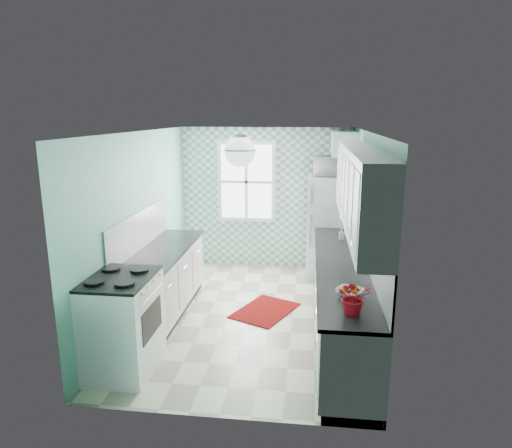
# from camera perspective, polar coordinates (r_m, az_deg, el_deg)

# --- Properties ---
(floor) EXTENTS (3.00, 4.40, 0.02)m
(floor) POSITION_cam_1_polar(r_m,az_deg,el_deg) (6.45, -0.72, -11.46)
(floor) COLOR beige
(floor) RESTS_ON ground
(ceiling) EXTENTS (3.00, 4.40, 0.02)m
(ceiling) POSITION_cam_1_polar(r_m,az_deg,el_deg) (5.84, -0.80, 11.52)
(ceiling) COLOR white
(ceiling) RESTS_ON wall_back
(wall_back) EXTENTS (3.00, 0.02, 2.50)m
(wall_back) POSITION_cam_1_polar(r_m,az_deg,el_deg) (8.17, 1.29, 3.22)
(wall_back) COLOR #66B39C
(wall_back) RESTS_ON floor
(wall_front) EXTENTS (3.00, 0.02, 2.50)m
(wall_front) POSITION_cam_1_polar(r_m,az_deg,el_deg) (3.95, -5.04, -8.35)
(wall_front) COLOR #66B39C
(wall_front) RESTS_ON floor
(wall_left) EXTENTS (0.02, 4.40, 2.50)m
(wall_left) POSITION_cam_1_polar(r_m,az_deg,el_deg) (6.40, -14.29, -0.13)
(wall_left) COLOR #66B39C
(wall_left) RESTS_ON floor
(wall_right) EXTENTS (0.02, 4.40, 2.50)m
(wall_right) POSITION_cam_1_polar(r_m,az_deg,el_deg) (6.02, 13.65, -0.95)
(wall_right) COLOR #66B39C
(wall_right) RESTS_ON floor
(accent_wall) EXTENTS (3.00, 0.01, 2.50)m
(accent_wall) POSITION_cam_1_polar(r_m,az_deg,el_deg) (8.15, 1.28, 3.20)
(accent_wall) COLOR #62A591
(accent_wall) RESTS_ON wall_back
(window) EXTENTS (1.04, 0.05, 1.44)m
(window) POSITION_cam_1_polar(r_m,az_deg,el_deg) (8.11, -1.20, 5.30)
(window) COLOR white
(window) RESTS_ON wall_back
(backsplash_right) EXTENTS (0.02, 3.60, 0.51)m
(backsplash_right) POSITION_cam_1_polar(r_m,az_deg,el_deg) (5.65, 13.85, -2.49)
(backsplash_right) COLOR white
(backsplash_right) RESTS_ON wall_right
(backsplash_left) EXTENTS (0.02, 2.15, 0.51)m
(backsplash_left) POSITION_cam_1_polar(r_m,az_deg,el_deg) (6.33, -14.32, -0.78)
(backsplash_left) COLOR white
(backsplash_left) RESTS_ON wall_left
(upper_cabinets_right) EXTENTS (0.33, 3.20, 0.90)m
(upper_cabinets_right) POSITION_cam_1_polar(r_m,az_deg,el_deg) (5.28, 12.88, 4.31)
(upper_cabinets_right) COLOR silver
(upper_cabinets_right) RESTS_ON wall_right
(upper_cabinet_fridge) EXTENTS (0.40, 0.74, 0.40)m
(upper_cabinet_fridge) POSITION_cam_1_polar(r_m,az_deg,el_deg) (7.65, 10.93, 9.83)
(upper_cabinet_fridge) COLOR silver
(upper_cabinet_fridge) RESTS_ON wall_right
(ceiling_light) EXTENTS (0.34, 0.34, 0.35)m
(ceiling_light) POSITION_cam_1_polar(r_m,az_deg,el_deg) (5.06, -2.00, 9.08)
(ceiling_light) COLOR silver
(ceiling_light) RESTS_ON ceiling
(base_cabinets_right) EXTENTS (0.60, 3.60, 0.90)m
(base_cabinets_right) POSITION_cam_1_polar(r_m,az_deg,el_deg) (5.86, 10.60, -9.44)
(base_cabinets_right) COLOR white
(base_cabinets_right) RESTS_ON floor
(countertop_right) EXTENTS (0.63, 3.60, 0.04)m
(countertop_right) POSITION_cam_1_polar(r_m,az_deg,el_deg) (5.70, 10.66, -5.08)
(countertop_right) COLOR black
(countertop_right) RESTS_ON base_cabinets_right
(base_cabinets_left) EXTENTS (0.60, 2.15, 0.90)m
(base_cabinets_left) POSITION_cam_1_polar(r_m,az_deg,el_deg) (6.46, -11.52, -7.28)
(base_cabinets_left) COLOR white
(base_cabinets_left) RESTS_ON floor
(countertop_left) EXTENTS (0.63, 2.15, 0.04)m
(countertop_left) POSITION_cam_1_polar(r_m,az_deg,el_deg) (6.30, -11.59, -3.29)
(countertop_left) COLOR black
(countertop_left) RESTS_ON base_cabinets_left
(fridge) EXTENTS (0.75, 0.75, 1.73)m
(fridge) POSITION_cam_1_polar(r_m,az_deg,el_deg) (7.83, 9.10, -0.31)
(fridge) COLOR white
(fridge) RESTS_ON floor
(stove) EXTENTS (0.70, 0.87, 1.05)m
(stove) POSITION_cam_1_polar(r_m,az_deg,el_deg) (5.21, -16.50, -11.70)
(stove) COLOR silver
(stove) RESTS_ON floor
(sink) EXTENTS (0.45, 0.38, 0.53)m
(sink) POSITION_cam_1_polar(r_m,az_deg,el_deg) (6.70, 10.27, -2.09)
(sink) COLOR silver
(sink) RESTS_ON countertop_right
(rug) EXTENTS (1.00, 1.14, 0.02)m
(rug) POSITION_cam_1_polar(r_m,az_deg,el_deg) (6.58, 1.15, -10.76)
(rug) COLOR #69090A
(rug) RESTS_ON floor
(dish_towel) EXTENTS (0.05, 0.27, 0.40)m
(dish_towel) POSITION_cam_1_polar(r_m,az_deg,el_deg) (6.88, 7.45, -5.52)
(dish_towel) COLOR #61AFA5
(dish_towel) RESTS_ON base_cabinets_right
(fruit_bowl) EXTENTS (0.35, 0.35, 0.07)m
(fruit_bowl) POSITION_cam_1_polar(r_m,az_deg,el_deg) (4.74, 11.61, -8.33)
(fruit_bowl) COLOR white
(fruit_bowl) RESTS_ON countertop_right
(potted_plant) EXTENTS (0.33, 0.29, 0.34)m
(potted_plant) POSITION_cam_1_polar(r_m,az_deg,el_deg) (4.27, 12.18, -8.88)
(potted_plant) COLOR red
(potted_plant) RESTS_ON countertop_right
(soap_bottle) EXTENTS (0.08, 0.08, 0.17)m
(soap_bottle) POSITION_cam_1_polar(r_m,az_deg,el_deg) (6.73, 10.67, -1.24)
(soap_bottle) COLOR #9BBECB
(soap_bottle) RESTS_ON countertop_right
(microwave) EXTENTS (0.59, 0.41, 0.32)m
(microwave) POSITION_cam_1_polar(r_m,az_deg,el_deg) (7.65, 9.39, 7.16)
(microwave) COLOR white
(microwave) RESTS_ON fridge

